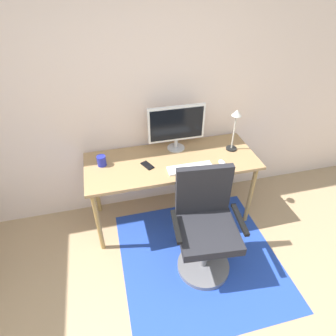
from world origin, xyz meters
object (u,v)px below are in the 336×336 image
Objects in this scene: desk_lamp at (235,123)px; office_chair at (205,230)px; monitor at (176,125)px; coffee_cup at (102,161)px; desk at (172,166)px; computer_mouse at (222,163)px; keyboard at (190,168)px; cell_phone at (147,165)px.

desk_lamp reaches higher than office_chair.
monitor is at bearing 164.47° from desk_lamp.
coffee_cup is 1.15m from office_chair.
desk is 16.20× the size of computer_mouse.
monitor is 0.80m from coffee_cup.
office_chair reaches higher than computer_mouse.
keyboard is (0.13, -0.18, 0.08)m from desk.
coffee_cup is 0.44m from cell_phone.
desk_lamp is at bearing -1.70° from coffee_cup.
coffee_cup is at bearing 161.86° from keyboard.
keyboard is 0.42× the size of office_chair.
coffee_cup is at bearing 178.30° from desk_lamp.
desk_lamp is 0.43× the size of office_chair.
office_chair is (-0.52, -0.71, -0.61)m from desk_lamp.
computer_mouse is 0.10× the size of office_chair.
computer_mouse is at bearing -36.73° from cell_phone.
coffee_cup is 0.72× the size of cell_phone.
desk_lamp reaches higher than computer_mouse.
keyboard is at bearing 179.55° from computer_mouse.
desk_lamp is (0.90, 0.08, 0.30)m from cell_phone.
cell_phone is at bearing -146.25° from monitor.
desk is 0.50m from computer_mouse.
coffee_cup reaches higher than computer_mouse.
computer_mouse is at bearing 62.30° from office_chair.
monitor reaches higher than desk.
desk is 16.71× the size of coffee_cup.
desk is 2.95× the size of monitor.
keyboard is 0.32m from computer_mouse.
office_chair is at bearing -90.39° from keyboard.
cell_phone is (0.42, -0.12, -0.05)m from coffee_cup.
desk is 1.65× the size of office_chair.
cell_phone is at bearing 168.09° from computer_mouse.
coffee_cup is (-1.12, 0.26, 0.03)m from computer_mouse.
coffee_cup is at bearing 142.56° from office_chair.
keyboard is 0.97× the size of desk_lamp.
keyboard reaches higher than cell_phone.
computer_mouse is at bearing -131.31° from desk_lamp.
computer_mouse is at bearing -0.45° from keyboard.
office_chair reaches higher than desk.
desk_lamp is at bearing -15.53° from monitor.
desk_lamp reaches higher than desk.
computer_mouse is 0.74× the size of cell_phone.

